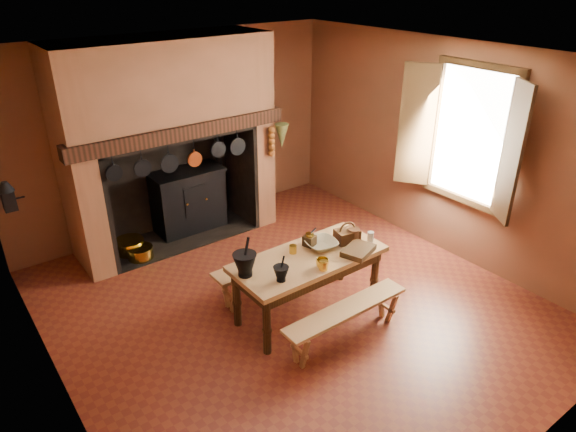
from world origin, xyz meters
The scene contains 28 objects.
floor centered at (0.00, 0.00, 0.00)m, with size 5.50×5.50×0.00m, color maroon.
ceiling centered at (0.00, 0.00, 2.80)m, with size 5.50×5.50×0.00m, color silver.
back_wall centered at (0.00, 2.75, 1.40)m, with size 5.00×0.02×2.80m, color brown.
wall_left centered at (-2.50, 0.00, 1.40)m, with size 0.02×5.50×2.80m, color brown.
wall_right centered at (2.50, 0.00, 1.40)m, with size 0.02×5.50×2.80m, color brown.
wall_front centered at (0.00, -2.75, 1.40)m, with size 5.00×0.02×2.80m, color brown.
chimney_breast centered at (-0.30, 2.31, 1.81)m, with size 2.95×0.96×2.80m.
iron_range centered at (-0.04, 2.45, 0.48)m, with size 1.12×0.55×1.60m.
hearth_pans centered at (-1.05, 2.22, 0.09)m, with size 0.51×0.62×0.20m.
hanging_pans centered at (-0.34, 1.81, 1.36)m, with size 1.92×0.29×0.27m.
onion_string centered at (1.00, 1.79, 1.33)m, with size 0.12×0.10×0.46m, color #975C1B, non-canonical shape.
herb_bunch centered at (1.18, 1.79, 1.38)m, with size 0.20×0.20×0.35m, color brown.
window centered at (2.35, -0.40, 1.70)m, with size 0.39×1.75×1.76m.
wall_coffee_mill centered at (-2.42, 1.55, 1.52)m, with size 0.23×0.16×0.31m.
work_table centered at (0.07, -0.21, 0.63)m, with size 1.71×0.76×0.74m.
bench_front centered at (0.07, -0.84, 0.32)m, with size 1.51×0.26×0.42m.
bench_back centered at (0.07, 0.36, 0.36)m, with size 1.69×0.30×0.48m.
mortar_large centered at (-0.68, -0.12, 0.88)m, with size 0.25×0.25×0.42m.
mortar_small centered at (-0.45, -0.42, 0.83)m, with size 0.16×0.16×0.27m.
coffee_grinder centered at (0.23, -0.03, 0.81)m, with size 0.18×0.15×0.19m.
brass_mug_a centered at (0.02, -0.51, 0.79)m, with size 0.09×0.09×0.10m, color gold.
brass_mug_b centered at (-0.02, -0.05, 0.79)m, with size 0.08×0.08×0.09m, color gold.
mixing_bowl centered at (0.30, -0.15, 0.79)m, with size 0.35×0.35×0.09m, color beige.
stoneware_crock centered at (0.68, -0.27, 0.83)m, with size 0.13×0.13×0.17m, color brown.
glass_jar centered at (0.83, -0.39, 0.81)m, with size 0.07×0.07×0.13m, color beige.
wicker_basket centered at (0.63, -0.22, 0.82)m, with size 0.30×0.24×0.25m.
wooden_tray centered at (0.55, -0.49, 0.77)m, with size 0.37×0.27×0.06m, color #3D2813.
brass_cup centered at (0.04, -0.48, 0.80)m, with size 0.14×0.14×0.11m, color gold.
Camera 1 is at (-2.98, -3.91, 3.61)m, focal length 32.00 mm.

